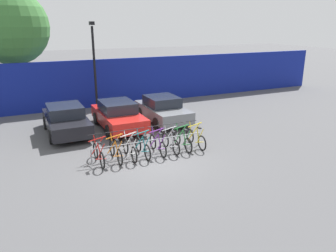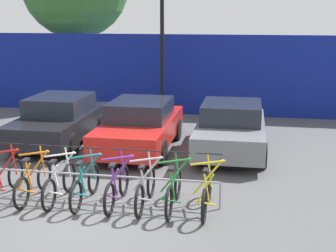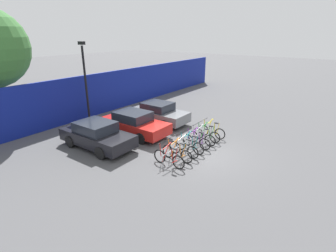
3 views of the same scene
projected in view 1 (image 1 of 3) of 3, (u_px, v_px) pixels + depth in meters
ground_plane at (153, 159)px, 12.96m from camera, size 120.00×120.00×0.00m
hoarding_wall at (95, 84)px, 20.71m from camera, size 36.00×0.16×3.01m
bike_rack at (149, 142)px, 13.44m from camera, size 4.81×0.04×0.57m
bicycle_red at (99, 154)px, 12.47m from camera, size 0.68×1.71×1.05m
bicycle_orange at (116, 151)px, 12.75m from camera, size 0.68×1.71×1.05m
bicycle_white at (130, 149)px, 12.98m from camera, size 0.68×1.71×1.05m
bicycle_teal at (143, 147)px, 13.20m from camera, size 0.68×1.71×1.05m
bicycle_purple at (158, 144)px, 13.48m from camera, size 0.68×1.71×1.05m
bicycle_silver at (170, 142)px, 13.72m from camera, size 0.68×1.71×1.05m
bicycle_green at (182, 140)px, 13.95m from camera, size 0.68×1.71×1.05m
bicycle_yellow at (196, 138)px, 14.21m from camera, size 0.68×1.71×1.05m
car_black at (66, 120)px, 15.85m from camera, size 1.91×4.17×1.40m
car_red at (118, 115)px, 16.62m from camera, size 1.91×4.26×1.40m
car_grey at (163, 109)px, 17.75m from camera, size 1.91×3.97×1.40m
lamp_post at (94, 62)px, 19.34m from camera, size 0.24×0.44×5.26m
tree_behind_hoarding at (11, 27)px, 19.46m from camera, size 4.48×4.48×7.19m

